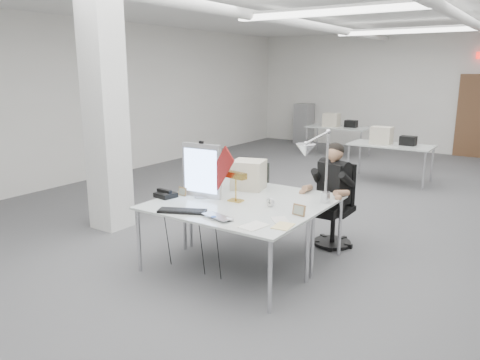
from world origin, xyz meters
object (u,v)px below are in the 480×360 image
Objects in this scene: bankers_lamp at (236,185)px; architect_lamp at (317,168)px; desk_phone at (166,195)px; desk_main at (220,212)px; beige_monitor at (249,175)px; office_chair at (334,204)px; seated_person at (334,178)px; laptop at (214,218)px; monitor at (202,171)px.

architect_lamp is (0.86, 0.27, 0.25)m from bankers_lamp.
architect_lamp reaches higher than desk_phone.
desk_phone is (-0.85, 0.08, 0.04)m from desk_main.
architect_lamp reaches higher than beige_monitor.
office_chair reaches higher than desk_phone.
seated_person is (0.64, 1.51, 0.16)m from desk_main.
office_chair is 1.12m from architect_lamp.
office_chair reaches higher than laptop.
architect_lamp is (1.30, 0.34, 0.13)m from monitor.
laptop is 0.93× the size of bankers_lamp.
laptop is (-0.52, -1.85, 0.22)m from office_chair.
laptop reaches higher than desk_main.
bankers_lamp reaches higher than laptop.
office_chair is 1.15m from beige_monitor.
desk_phone is at bearing -148.00° from bankers_lamp.
monitor is 0.52m from desk_phone.
seated_person is at bearing 52.70° from desk_phone.
seated_person is at bearing 101.65° from architect_lamp.
monitor reaches higher than office_chair.
desk_main is at bearing 127.58° from laptop.
beige_monitor reaches higher than laptop.
laptop is 1.24m from architect_lamp.
bankers_lamp is at bearing -102.47° from seated_person.
monitor is at bearing -114.14° from seated_person.
bankers_lamp is (-0.71, -1.17, 0.40)m from office_chair.
office_chair is 4.92× the size of desk_phone.
monitor is 0.69m from beige_monitor.
beige_monitor reaches higher than desk_main.
beige_monitor is at bearing 165.60° from architect_lamp.
desk_main is 4.75× the size of beige_monitor.
bankers_lamp is (-0.19, 0.67, 0.18)m from laptop.
desk_phone is (-0.35, -0.25, -0.29)m from monitor.
seated_person reaches higher than laptop.
architect_lamp is (0.67, 0.95, 0.43)m from laptop.
desk_phone is 0.58× the size of beige_monitor.
seated_person is 2.35× the size of bankers_lamp.
architect_lamp is at bearing -60.47° from office_chair.
seated_person is 2.07m from desk_phone.
laptop is 0.72m from bankers_lamp.
architect_lamp is at bearing 27.72° from bankers_lamp.
monitor is at bearing 44.51° from desk_phone.
beige_monitor is at bearing 64.92° from desk_phone.
architect_lamp is (1.05, -0.29, 0.26)m from beige_monitor.
office_chair is 1.72× the size of monitor.
desk_main is at bearing -92.55° from office_chair.
beige_monitor is (-0.38, 1.24, 0.17)m from laptop.
monitor is at bearing -126.33° from beige_monitor.
seated_person is 1.42× the size of monitor.
desk_main is 0.68m from monitor.
desk_phone is at bearing -148.40° from monitor.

